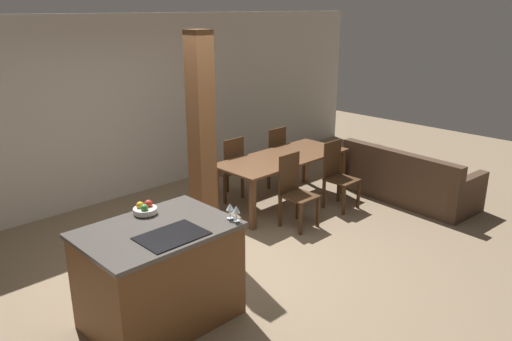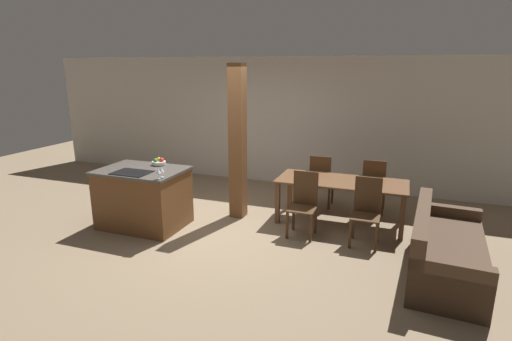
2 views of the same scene
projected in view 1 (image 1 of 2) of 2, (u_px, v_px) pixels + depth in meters
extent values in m
plane|color=#847056|center=(230.00, 266.00, 5.64)|extent=(16.00, 16.00, 0.00)
cube|color=beige|center=(98.00, 112.00, 7.14)|extent=(11.20, 0.08, 2.70)
cube|color=brown|center=(160.00, 277.00, 4.53)|extent=(1.29, 0.91, 0.90)
cube|color=#4C4742|center=(156.00, 230.00, 4.38)|extent=(1.33, 0.95, 0.04)
cube|color=black|center=(172.00, 236.00, 4.21)|extent=(0.56, 0.40, 0.01)
cylinder|color=silver|center=(145.00, 210.00, 4.66)|extent=(0.22, 0.22, 0.05)
sphere|color=red|center=(148.00, 204.00, 4.69)|extent=(0.08, 0.08, 0.08)
sphere|color=gold|center=(140.00, 205.00, 4.66)|extent=(0.07, 0.07, 0.07)
sphere|color=#3D8E38|center=(144.00, 208.00, 4.60)|extent=(0.07, 0.07, 0.07)
cylinder|color=silver|center=(236.00, 221.00, 4.49)|extent=(0.06, 0.06, 0.00)
cylinder|color=silver|center=(236.00, 217.00, 4.48)|extent=(0.01, 0.01, 0.08)
cone|color=silver|center=(236.00, 209.00, 4.45)|extent=(0.07, 0.07, 0.07)
cylinder|color=silver|center=(230.00, 218.00, 4.55)|extent=(0.06, 0.06, 0.00)
cylinder|color=silver|center=(230.00, 214.00, 4.53)|extent=(0.01, 0.01, 0.08)
cone|color=silver|center=(230.00, 207.00, 4.51)|extent=(0.07, 0.07, 0.07)
cube|color=brown|center=(283.00, 157.00, 7.22)|extent=(2.05, 0.87, 0.03)
cube|color=brown|center=(253.00, 205.00, 6.45)|extent=(0.07, 0.07, 0.69)
cube|color=brown|center=(342.00, 172.00, 7.72)|extent=(0.07, 0.07, 0.69)
cube|color=brown|center=(216.00, 190.00, 6.95)|extent=(0.07, 0.07, 0.69)
cube|color=brown|center=(305.00, 162.00, 8.22)|extent=(0.07, 0.07, 0.69)
cube|color=#472D19|center=(299.00, 196.00, 6.51)|extent=(0.40, 0.40, 0.02)
cube|color=#472D19|center=(289.00, 173.00, 6.55)|extent=(0.38, 0.02, 0.53)
cube|color=#472D19|center=(300.00, 219.00, 6.34)|extent=(0.04, 0.04, 0.42)
cube|color=#472D19|center=(318.00, 212.00, 6.57)|extent=(0.04, 0.04, 0.42)
cube|color=#472D19|center=(280.00, 212.00, 6.58)|extent=(0.04, 0.04, 0.42)
cube|color=#472D19|center=(298.00, 205.00, 6.81)|extent=(0.04, 0.04, 0.42)
cube|color=#472D19|center=(342.00, 180.00, 7.12)|extent=(0.40, 0.40, 0.02)
cube|color=#472D19|center=(332.00, 159.00, 7.16)|extent=(0.38, 0.02, 0.53)
cube|color=#472D19|center=(344.00, 201.00, 6.95)|extent=(0.04, 0.04, 0.42)
cube|color=#472D19|center=(358.00, 194.00, 7.18)|extent=(0.04, 0.04, 0.42)
cube|color=#472D19|center=(324.00, 194.00, 7.19)|extent=(0.04, 0.04, 0.42)
cube|color=#472D19|center=(339.00, 188.00, 7.42)|extent=(0.04, 0.04, 0.42)
cube|color=#472D19|center=(226.00, 171.00, 7.50)|extent=(0.40, 0.40, 0.02)
cube|color=#472D19|center=(234.00, 156.00, 7.29)|extent=(0.38, 0.02, 0.53)
cube|color=#472D19|center=(227.00, 179.00, 7.81)|extent=(0.04, 0.04, 0.42)
cube|color=#472D19|center=(210.00, 185.00, 7.58)|extent=(0.04, 0.04, 0.42)
cube|color=#472D19|center=(243.00, 185.00, 7.57)|extent=(0.04, 0.04, 0.42)
cube|color=#472D19|center=(225.00, 190.00, 7.33)|extent=(0.04, 0.04, 0.42)
cube|color=#472D19|center=(269.00, 158.00, 8.11)|extent=(0.40, 0.40, 0.02)
cube|color=#472D19|center=(277.00, 144.00, 7.90)|extent=(0.38, 0.02, 0.53)
cube|color=#472D19|center=(268.00, 167.00, 8.42)|extent=(0.04, 0.04, 0.42)
cube|color=#472D19|center=(253.00, 171.00, 8.19)|extent=(0.04, 0.04, 0.42)
cube|color=#472D19|center=(284.00, 171.00, 8.18)|extent=(0.04, 0.04, 0.42)
cube|color=#472D19|center=(269.00, 176.00, 7.95)|extent=(0.04, 0.04, 0.42)
cube|color=#473323|center=(409.00, 185.00, 7.53)|extent=(0.95, 2.02, 0.45)
cube|color=#473323|center=(399.00, 163.00, 7.21)|extent=(0.30, 1.97, 0.35)
cube|color=#473323|center=(467.00, 197.00, 6.85)|extent=(0.82, 0.20, 0.59)
cube|color=#473323|center=(362.00, 166.00, 8.17)|extent=(0.82, 0.20, 0.59)
cube|color=brown|center=(202.00, 145.00, 5.73)|extent=(0.24, 0.24, 2.56)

